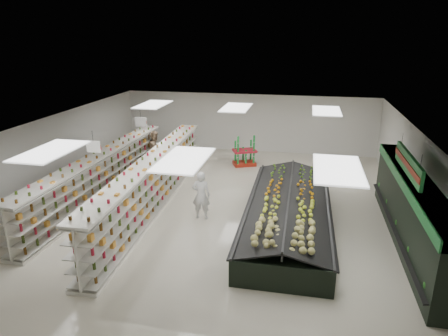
% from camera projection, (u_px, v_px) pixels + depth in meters
% --- Properties ---
extents(floor, '(16.00, 16.00, 0.00)m').
position_uv_depth(floor, '(217.00, 207.00, 15.42)').
color(floor, beige).
rests_on(floor, ground).
extents(ceiling, '(14.00, 16.00, 0.02)m').
position_uv_depth(ceiling, '(217.00, 126.00, 14.39)').
color(ceiling, white).
rests_on(ceiling, wall_back).
extents(wall_back, '(14.00, 0.02, 3.20)m').
position_uv_depth(wall_back, '(248.00, 123.00, 22.32)').
color(wall_back, silver).
rests_on(wall_back, floor).
extents(wall_front, '(14.00, 0.02, 3.20)m').
position_uv_depth(wall_front, '(124.00, 301.00, 7.49)').
color(wall_front, silver).
rests_on(wall_front, floor).
extents(wall_left, '(0.02, 16.00, 3.20)m').
position_uv_depth(wall_left, '(50.00, 157.00, 16.25)').
color(wall_left, silver).
rests_on(wall_left, floor).
extents(wall_right, '(0.02, 16.00, 3.20)m').
position_uv_depth(wall_right, '(418.00, 181.00, 13.56)').
color(wall_right, silver).
rests_on(wall_right, floor).
extents(produce_wall_case, '(0.93, 8.00, 2.20)m').
position_uv_depth(produce_wall_case, '(411.00, 207.00, 12.37)').
color(produce_wall_case, black).
rests_on(produce_wall_case, floor).
extents(aisle_sign_near, '(0.52, 0.06, 0.75)m').
position_uv_depth(aisle_sign_near, '(94.00, 147.00, 13.41)').
color(aisle_sign_near, white).
rests_on(aisle_sign_near, ceiling).
extents(aisle_sign_far, '(0.52, 0.06, 0.75)m').
position_uv_depth(aisle_sign_far, '(141.00, 122.00, 17.12)').
color(aisle_sign_far, white).
rests_on(aisle_sign_far, ceiling).
extents(hortifruti_banner, '(0.12, 3.20, 0.95)m').
position_uv_depth(hortifruti_banner, '(408.00, 164.00, 11.98)').
color(hortifruti_banner, '#217C37').
rests_on(hortifruti_banner, ceiling).
extents(gondola_left, '(1.06, 10.51, 1.82)m').
position_uv_depth(gondola_left, '(101.00, 177.00, 16.14)').
color(gondola_left, white).
rests_on(gondola_left, floor).
extents(gondola_center, '(1.26, 11.36, 1.97)m').
position_uv_depth(gondola_center, '(153.00, 185.00, 15.17)').
color(gondola_center, white).
rests_on(gondola_center, floor).
extents(produce_island, '(2.91, 7.92, 1.18)m').
position_uv_depth(produce_island, '(288.00, 211.00, 13.80)').
color(produce_island, black).
rests_on(produce_island, floor).
extents(soda_endcap, '(1.35, 1.16, 1.45)m').
position_uv_depth(soda_endcap, '(245.00, 152.00, 20.05)').
color(soda_endcap, '#A32212').
rests_on(soda_endcap, floor).
extents(shopper_main, '(0.67, 0.45, 1.79)m').
position_uv_depth(shopper_main, '(201.00, 195.00, 14.20)').
color(shopper_main, white).
rests_on(shopper_main, floor).
extents(shopper_background, '(0.56, 0.89, 1.81)m').
position_uv_depth(shopper_background, '(155.00, 149.00, 19.86)').
color(shopper_background, tan).
rests_on(shopper_background, floor).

